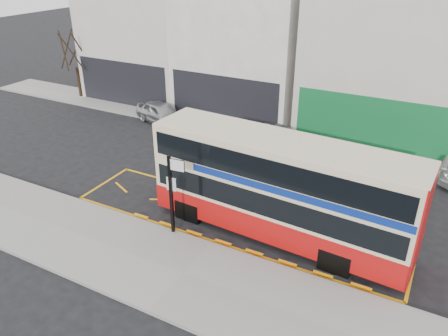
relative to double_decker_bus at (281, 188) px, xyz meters
The scene contains 14 objects.
ground 3.29m from the double_decker_bus, 142.16° to the right, with size 120.00×120.00×0.00m, color black.
pavement 4.79m from the double_decker_bus, 117.30° to the right, with size 40.00×4.00×0.15m, color gray.
kerb 3.44m from the double_decker_bus, 135.99° to the right, with size 40.00×0.15×0.15m, color gray.
far_pavement 9.88m from the double_decker_bus, 101.83° to the left, with size 50.00×3.00×0.15m, color gray.
road_markings 2.91m from the double_decker_bus, behind, with size 14.00×3.40×0.01m, color #FBA60D, non-canonical shape.
terrace_far_left 20.68m from the double_decker_bus, 139.02° to the left, with size 8.00×8.01×10.80m.
terrace_left 15.72m from the double_decker_bus, 119.09° to the left, with size 8.00×8.01×11.80m.
terrace_green_shop 13.85m from the double_decker_bus, 83.56° to the left, with size 9.00×8.01×11.30m.
double_decker_bus is the anchor object (origin of this frame).
bus_stop_post 4.08m from the double_decker_bus, 151.83° to the right, with size 0.83×0.16×3.31m.
car_silver 13.74m from the double_decker_bus, 144.63° to the left, with size 1.63×4.05×1.38m, color #B5B7BB.
car_grey 7.67m from the double_decker_bus, 111.49° to the left, with size 1.58×4.54×1.50m, color #464A4E.
street_tree_left 21.93m from the double_decker_bus, 154.28° to the left, with size 2.90×2.90×6.26m.
street_tree_right 11.69m from the double_decker_bus, 68.39° to the left, with size 2.56×2.56×5.53m.
Camera 1 is at (6.78, -12.06, 10.22)m, focal length 35.00 mm.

